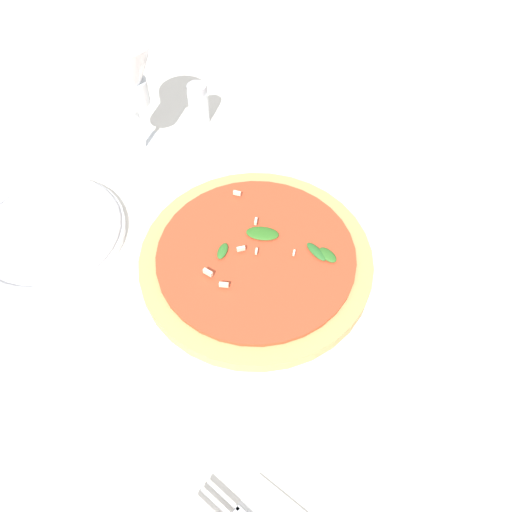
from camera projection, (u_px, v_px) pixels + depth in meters
name	position (u px, v px, depth m)	size (l,w,h in m)	color
ground_plane	(245.00, 248.00, 0.66)	(6.00, 6.00, 0.00)	silver
pizza_arugula_main	(256.00, 262.00, 0.63)	(0.31, 0.31, 0.05)	white
wine_glass	(129.00, 78.00, 0.68)	(0.09, 0.09, 0.18)	white
side_plate_white	(48.00, 232.00, 0.67)	(0.21, 0.21, 0.02)	white
shaker_pepper	(198.00, 104.00, 0.79)	(0.03, 0.03, 0.07)	silver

